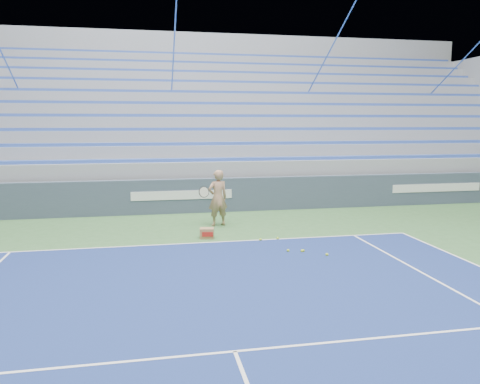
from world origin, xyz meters
name	(u,v)px	position (x,y,z in m)	size (l,w,h in m)	color
sponsor_barrier	(182,196)	(0.00, 15.88, 0.55)	(30.00, 0.32, 1.10)	#3A4658
bleachers	(172,135)	(0.00, 21.60, 2.36)	(31.00, 9.15, 7.30)	#909398
tennis_player	(218,198)	(0.86, 13.76, 0.79)	(0.93, 0.87, 1.58)	tan
ball_box	(207,233)	(0.38, 12.36, 0.13)	(0.39, 0.32, 0.26)	olive
tennis_ball_0	(327,255)	(2.75, 10.27, 0.03)	(0.07, 0.07, 0.07)	#BBD92C
tennis_ball_1	(278,238)	(2.09, 11.88, 0.03)	(0.07, 0.07, 0.07)	#BBD92C
tennis_ball_2	(302,251)	(2.31, 10.66, 0.03)	(0.07, 0.07, 0.07)	#BBD92C
tennis_ball_3	(260,240)	(1.63, 11.83, 0.03)	(0.07, 0.07, 0.07)	#BBD92C
tennis_ball_4	(288,251)	(2.01, 10.74, 0.03)	(0.07, 0.07, 0.07)	#BBD92C
tennis_ball_5	(303,251)	(2.35, 10.67, 0.03)	(0.07, 0.07, 0.07)	#BBD92C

